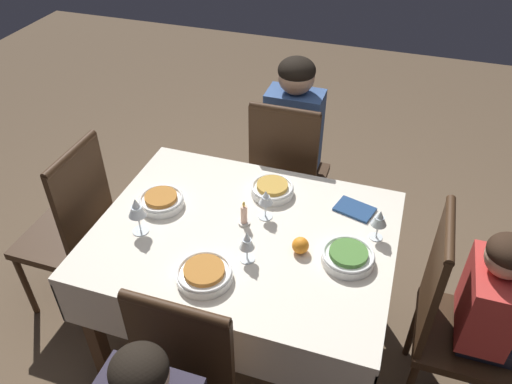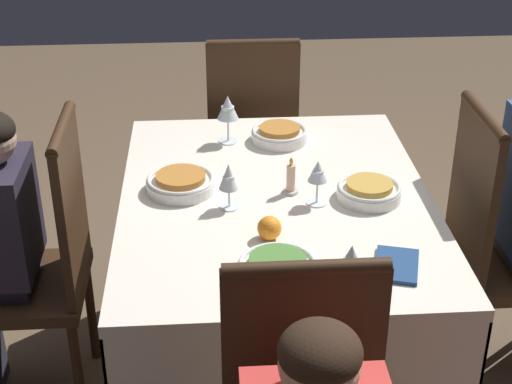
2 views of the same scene
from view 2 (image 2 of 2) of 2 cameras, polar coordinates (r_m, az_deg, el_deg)
The scene contains 16 objects.
ground_plane at distance 2.86m, azimuth 1.27°, elevation -13.46°, with size 8.00×8.00×0.00m, color brown.
dining_table at distance 2.48m, azimuth 1.42°, elevation -2.21°, with size 1.25×0.96×0.74m.
chair_north at distance 2.70m, azimuth 17.14°, elevation -3.48°, with size 0.40×0.40×1.01m.
chair_south at distance 2.58m, azimuth -15.16°, elevation -4.81°, with size 0.40×0.40×1.01m.
chair_west at distance 3.31m, azimuth -0.32°, elevation 3.85°, with size 0.40×0.40×1.01m.
bowl_north at distance 2.43m, azimuth 8.23°, elevation 0.10°, with size 0.20×0.20×0.06m.
wine_glass_north at distance 2.35m, azimuth 4.51°, elevation 1.36°, with size 0.06×0.06×0.14m.
bowl_east at distance 2.04m, azimuth 1.58°, elevation -5.54°, with size 0.21×0.21×0.06m.
wine_glass_east at distance 1.95m, azimuth 6.95°, elevation -4.91°, with size 0.07×0.07×0.14m.
bowl_south at distance 2.46m, azimuth -5.50°, elevation 0.69°, with size 0.22×0.22×0.06m.
wine_glass_south at distance 2.32m, azimuth -2.00°, elevation 1.00°, with size 0.06×0.06×0.15m.
bowl_west at distance 2.79m, azimuth 1.71°, elevation 4.24°, with size 0.20×0.20×0.06m.
wine_glass_west at distance 2.75m, azimuth -2.07°, elevation 6.05°, with size 0.08×0.08×0.17m.
candle_centerpiece at distance 2.43m, azimuth 2.55°, elevation 0.84°, with size 0.05×0.05×0.12m.
orange_fruit at distance 2.19m, azimuth 0.98°, elevation -2.64°, with size 0.07×0.07×0.07m, color orange.
napkin_red_folded at distance 2.12m, azimuth 10.18°, elevation -5.25°, with size 0.19×0.15×0.01m.
Camera 2 is at (2.13, -0.21, 1.90)m, focal length 55.00 mm.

